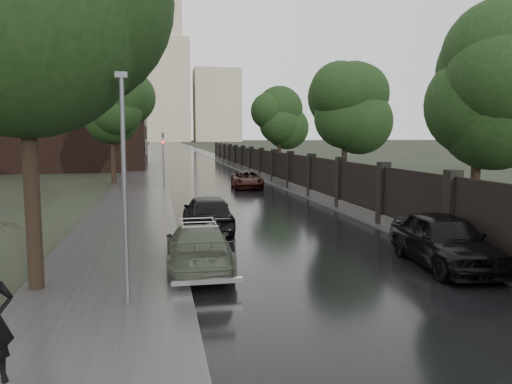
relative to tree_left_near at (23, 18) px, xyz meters
name	(u,v)px	position (x,y,z in m)	size (l,w,h in m)	color
ground	(388,317)	(7.60, -3.00, -6.42)	(800.00, 800.00, 0.00)	black
road	(169,145)	(7.60, 187.00, -6.41)	(8.00, 420.00, 0.02)	black
sidewalk_left	(154,145)	(1.60, 187.00, -6.34)	(4.00, 420.00, 0.16)	#2D2D2D
verge_right	(183,145)	(13.10, 187.00, -6.38)	(3.00, 420.00, 0.08)	#2D2D2D
fence_right	(269,168)	(12.20, 29.01, -5.41)	(0.45, 75.72, 2.70)	#383533
tree_left_near	(23,18)	(0.00, 0.00, 0.00)	(5.44, 5.44, 9.16)	black
tree_left_far	(112,116)	(-0.40, 27.00, -1.18)	(4.25, 4.25, 7.39)	black
tree_right_a	(479,105)	(15.10, 5.00, -1.47)	(4.08, 4.08, 7.01)	black
tree_right_b	(345,118)	(15.10, 19.00, -1.47)	(4.08, 4.08, 7.01)	black
tree_right_c	(279,124)	(15.10, 37.00, -1.47)	(4.08, 4.08, 7.01)	black
lamp_post	(124,189)	(2.20, -1.50, -3.75)	(0.25, 0.12, 5.11)	#59595E
traffic_light	(163,156)	(3.30, 21.99, -4.02)	(0.16, 0.32, 4.00)	#59595E
brick_building	(36,81)	(-10.40, 49.00, 3.58)	(24.00, 18.00, 20.00)	black
stalinist_tower	(164,77)	(7.60, 297.00, 31.97)	(92.00, 30.00, 159.00)	tan
volga_sedan	(199,247)	(4.00, 1.57, -5.77)	(1.83, 4.49, 1.30)	#484F3F
hatchback_left	(208,213)	(4.80, 7.02, -5.66)	(1.80, 4.47, 1.52)	black
car_right_near	(445,240)	(11.00, 0.43, -5.63)	(1.86, 4.62, 1.58)	black
car_right_far	(247,180)	(9.20, 22.82, -5.80)	(2.06, 4.46, 1.24)	black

